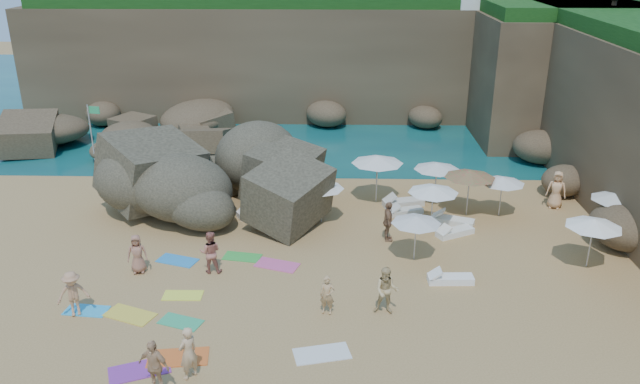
{
  "coord_description": "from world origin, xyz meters",
  "views": [
    {
      "loc": [
        2.65,
        -22.56,
        12.31
      ],
      "look_at": [
        2.0,
        3.0,
        2.0
      ],
      "focal_mm": 35.0,
      "sensor_mm": 36.0,
      "label": 1
    }
  ],
  "objects_px": {
    "person_stand_2": "(227,162)",
    "person_stand_4": "(556,190)",
    "parasol_0": "(377,159)",
    "person_stand_3": "(388,221)",
    "person_stand_5": "(242,177)",
    "parasol_1": "(321,185)",
    "rock_outcrop": "(227,208)",
    "parasol_2": "(433,189)",
    "flag_pole": "(93,128)",
    "lounger_0": "(257,212)",
    "person_stand_1": "(210,252)",
    "person_stand_6": "(188,353)"
  },
  "relations": [
    {
      "from": "lounger_0",
      "to": "person_stand_1",
      "type": "relative_size",
      "value": 1.09
    },
    {
      "from": "rock_outcrop",
      "to": "person_stand_5",
      "type": "height_order",
      "value": "person_stand_5"
    },
    {
      "from": "parasol_2",
      "to": "person_stand_5",
      "type": "distance_m",
      "value": 10.15
    },
    {
      "from": "rock_outcrop",
      "to": "parasol_1",
      "type": "height_order",
      "value": "parasol_1"
    },
    {
      "from": "flag_pole",
      "to": "person_stand_6",
      "type": "distance_m",
      "value": 21.1
    },
    {
      "from": "person_stand_1",
      "to": "person_stand_6",
      "type": "relative_size",
      "value": 1.0
    },
    {
      "from": "parasol_2",
      "to": "person_stand_6",
      "type": "bearing_deg",
      "value": -129.29
    },
    {
      "from": "person_stand_1",
      "to": "lounger_0",
      "type": "bearing_deg",
      "value": -104.52
    },
    {
      "from": "rock_outcrop",
      "to": "person_stand_4",
      "type": "relative_size",
      "value": 4.61
    },
    {
      "from": "person_stand_3",
      "to": "parasol_1",
      "type": "bearing_deg",
      "value": 55.62
    },
    {
      "from": "parasol_1",
      "to": "person_stand_6",
      "type": "distance_m",
      "value": 12.06
    },
    {
      "from": "parasol_2",
      "to": "person_stand_1",
      "type": "xyz_separation_m",
      "value": [
        -9.33,
        -4.23,
        -1.1
      ]
    },
    {
      "from": "parasol_1",
      "to": "parasol_0",
      "type": "bearing_deg",
      "value": 43.0
    },
    {
      "from": "parasol_0",
      "to": "person_stand_3",
      "type": "distance_m",
      "value": 4.67
    },
    {
      "from": "person_stand_4",
      "to": "lounger_0",
      "type": "bearing_deg",
      "value": -153.18
    },
    {
      "from": "lounger_0",
      "to": "person_stand_2",
      "type": "height_order",
      "value": "person_stand_2"
    },
    {
      "from": "flag_pole",
      "to": "person_stand_1",
      "type": "height_order",
      "value": "flag_pole"
    },
    {
      "from": "rock_outcrop",
      "to": "person_stand_4",
      "type": "height_order",
      "value": "person_stand_4"
    },
    {
      "from": "parasol_1",
      "to": "person_stand_2",
      "type": "relative_size",
      "value": 1.34
    },
    {
      "from": "parasol_0",
      "to": "lounger_0",
      "type": "relative_size",
      "value": 1.36
    },
    {
      "from": "parasol_0",
      "to": "rock_outcrop",
      "type": "bearing_deg",
      "value": -171.89
    },
    {
      "from": "flag_pole",
      "to": "parasol_1",
      "type": "xyz_separation_m",
      "value": [
        13.3,
        -7.32,
        -0.54
      ]
    },
    {
      "from": "person_stand_3",
      "to": "person_stand_6",
      "type": "height_order",
      "value": "person_stand_3"
    },
    {
      "from": "rock_outcrop",
      "to": "parasol_2",
      "type": "bearing_deg",
      "value": -12.59
    },
    {
      "from": "parasol_0",
      "to": "person_stand_3",
      "type": "xyz_separation_m",
      "value": [
        0.24,
        -4.46,
        -1.34
      ]
    },
    {
      "from": "rock_outcrop",
      "to": "parasol_2",
      "type": "xyz_separation_m",
      "value": [
        9.79,
        -2.19,
        1.98
      ]
    },
    {
      "from": "parasol_0",
      "to": "person_stand_1",
      "type": "xyz_separation_m",
      "value": [
        -7.01,
        -7.48,
        -1.37
      ]
    },
    {
      "from": "person_stand_2",
      "to": "person_stand_4",
      "type": "relative_size",
      "value": 0.83
    },
    {
      "from": "parasol_0",
      "to": "person_stand_6",
      "type": "relative_size",
      "value": 1.48
    },
    {
      "from": "parasol_2",
      "to": "person_stand_4",
      "type": "bearing_deg",
      "value": 22.3
    },
    {
      "from": "person_stand_6",
      "to": "parasol_1",
      "type": "bearing_deg",
      "value": -158.67
    },
    {
      "from": "person_stand_1",
      "to": "parasol_2",
      "type": "bearing_deg",
      "value": -158.37
    },
    {
      "from": "parasol_2",
      "to": "person_stand_2",
      "type": "bearing_deg",
      "value": 146.77
    },
    {
      "from": "person_stand_3",
      "to": "person_stand_6",
      "type": "relative_size",
      "value": 1.04
    },
    {
      "from": "parasol_0",
      "to": "person_stand_5",
      "type": "distance_m",
      "value": 7.1
    },
    {
      "from": "flag_pole",
      "to": "lounger_0",
      "type": "relative_size",
      "value": 1.95
    },
    {
      "from": "person_stand_1",
      "to": "person_stand_2",
      "type": "bearing_deg",
      "value": -86.78
    },
    {
      "from": "person_stand_6",
      "to": "person_stand_5",
      "type": "bearing_deg",
      "value": -138.7
    },
    {
      "from": "person_stand_4",
      "to": "person_stand_5",
      "type": "relative_size",
      "value": 0.99
    },
    {
      "from": "parasol_1",
      "to": "person_stand_3",
      "type": "bearing_deg",
      "value": -33.01
    },
    {
      "from": "parasol_0",
      "to": "person_stand_4",
      "type": "bearing_deg",
      "value": -3.83
    },
    {
      "from": "parasol_0",
      "to": "person_stand_2",
      "type": "xyz_separation_m",
      "value": [
        -8.18,
        3.63,
        -1.46
      ]
    },
    {
      "from": "flag_pole",
      "to": "person_stand_5",
      "type": "xyz_separation_m",
      "value": [
        9.08,
        -4.0,
        -1.42
      ]
    },
    {
      "from": "person_stand_2",
      "to": "person_stand_1",
      "type": "bearing_deg",
      "value": 107.38
    },
    {
      "from": "parasol_2",
      "to": "person_stand_2",
      "type": "distance_m",
      "value": 12.6
    },
    {
      "from": "parasol_1",
      "to": "lounger_0",
      "type": "xyz_separation_m",
      "value": [
        -3.13,
        0.64,
        -1.69
      ]
    },
    {
      "from": "person_stand_5",
      "to": "person_stand_6",
      "type": "height_order",
      "value": "person_stand_5"
    },
    {
      "from": "parasol_0",
      "to": "person_stand_6",
      "type": "distance_m",
      "value": 15.45
    },
    {
      "from": "person_stand_6",
      "to": "lounger_0",
      "type": "bearing_deg",
      "value": -143.45
    },
    {
      "from": "parasol_1",
      "to": "person_stand_5",
      "type": "relative_size",
      "value": 1.1
    }
  ]
}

